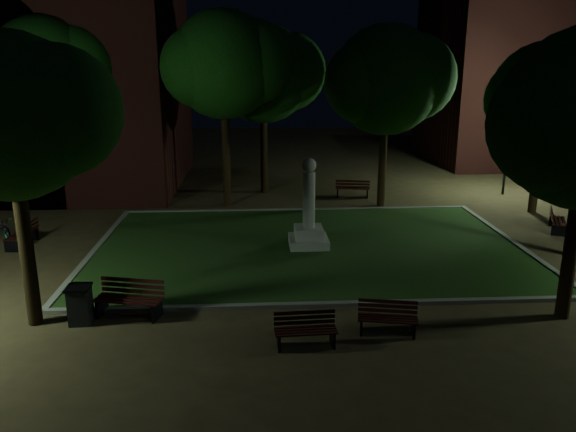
# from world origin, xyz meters

# --- Properties ---
(ground) EXTENTS (80.00, 80.00, 0.00)m
(ground) POSITION_xyz_m (0.00, 0.00, 0.00)
(ground) COLOR #483923
(lawn) EXTENTS (15.00, 10.00, 0.08)m
(lawn) POSITION_xyz_m (0.00, 2.00, 0.04)
(lawn) COLOR #234317
(lawn) RESTS_ON ground
(lawn_kerb) EXTENTS (15.40, 10.40, 0.12)m
(lawn_kerb) POSITION_xyz_m (0.00, 2.00, 0.06)
(lawn_kerb) COLOR slate
(lawn_kerb) RESTS_ON ground
(monument) EXTENTS (1.40, 1.40, 3.20)m
(monument) POSITION_xyz_m (0.00, 2.00, 0.96)
(monument) COLOR #A9A498
(monument) RESTS_ON lawn
(building_far) EXTENTS (16.00, 10.00, 12.00)m
(building_far) POSITION_xyz_m (18.00, 20.00, 6.00)
(building_far) COLOR #451917
(building_far) RESTS_ON ground
(tree_west) EXTENTS (4.89, 3.99, 7.29)m
(tree_west) POSITION_xyz_m (-7.51, -3.68, 5.28)
(tree_west) COLOR black
(tree_west) RESTS_ON ground
(tree_north_wl) EXTENTS (5.86, 4.78, 8.78)m
(tree_north_wl) POSITION_xyz_m (-3.11, 8.38, 6.38)
(tree_north_wl) COLOR black
(tree_north_wl) RESTS_ON ground
(tree_north_er) EXTENTS (5.97, 4.87, 8.17)m
(tree_north_er) POSITION_xyz_m (4.06, 7.91, 5.73)
(tree_north_er) COLOR black
(tree_north_er) RESTS_ON ground
(tree_ne) EXTENTS (5.72, 4.67, 7.40)m
(tree_ne) POSITION_xyz_m (10.58, 6.37, 5.07)
(tree_ne) COLOR black
(tree_ne) RESTS_ON ground
(tree_nw) EXTENTS (5.73, 4.67, 8.48)m
(tree_nw) POSITION_xyz_m (-10.80, 8.35, 6.13)
(tree_nw) COLOR black
(tree_nw) RESTS_ON ground
(tree_far_north) EXTENTS (5.89, 4.81, 8.34)m
(tree_far_north) POSITION_xyz_m (-1.33, 11.04, 5.93)
(tree_far_north) COLOR black
(tree_far_north) RESTS_ON ground
(lamppost_nw) EXTENTS (1.18, 0.28, 4.25)m
(lamppost_nw) POSITION_xyz_m (-12.06, 10.14, 3.00)
(lamppost_nw) COLOR black
(lamppost_nw) RESTS_ON ground
(lamppost_ne) EXTENTS (1.18, 0.28, 4.47)m
(lamppost_ne) POSITION_xyz_m (10.65, 9.83, 3.12)
(lamppost_ne) COLOR black
(lamppost_ne) RESTS_ON ground
(bench_near_left) EXTENTS (1.50, 0.59, 0.81)m
(bench_near_left) POSITION_xyz_m (-0.75, -5.24, 0.38)
(bench_near_left) COLOR black
(bench_near_left) RESTS_ON ground
(bench_near_right) EXTENTS (1.53, 0.78, 0.80)m
(bench_near_right) POSITION_xyz_m (1.34, -4.71, 0.38)
(bench_near_right) COLOR black
(bench_near_right) RESTS_ON ground
(bench_west_near) EXTENTS (1.86, 1.01, 0.97)m
(bench_west_near) POSITION_xyz_m (-5.24, -3.36, 0.46)
(bench_west_near) COLOR black
(bench_west_near) RESTS_ON ground
(bench_left_side) EXTENTS (0.72, 1.66, 0.89)m
(bench_left_side) POSITION_xyz_m (-10.38, 2.80, 0.42)
(bench_left_side) COLOR black
(bench_left_side) RESTS_ON ground
(bench_right_side) EXTENTS (1.13, 1.64, 0.85)m
(bench_right_side) POSITION_xyz_m (10.01, 3.46, 0.40)
(bench_right_side) COLOR black
(bench_right_side) RESTS_ON ground
(bench_far_side) EXTENTS (1.74, 0.86, 0.92)m
(bench_far_side) POSITION_xyz_m (2.89, 9.59, 0.43)
(bench_far_side) COLOR black
(bench_far_side) RESTS_ON ground
(trash_bin) EXTENTS (0.61, 0.61, 1.02)m
(trash_bin) POSITION_xyz_m (-6.42, -3.73, 0.52)
(trash_bin) COLOR black
(trash_bin) RESTS_ON ground
(bicycle) EXTENTS (1.44, 1.39, 0.78)m
(bicycle) POSITION_xyz_m (-11.64, 3.89, 0.39)
(bicycle) COLOR black
(bicycle) RESTS_ON ground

